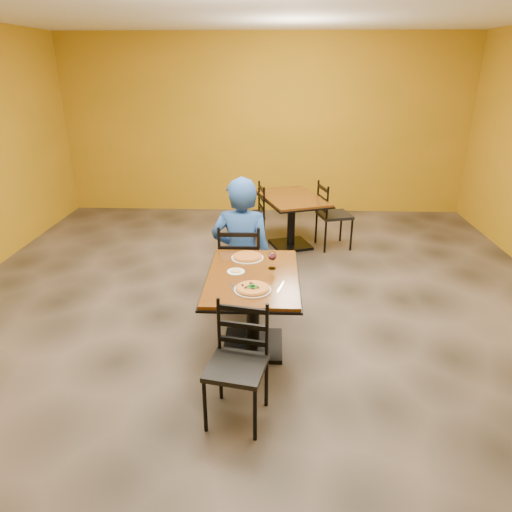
{
  "coord_description": "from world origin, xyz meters",
  "views": [
    {
      "loc": [
        0.18,
        -4.2,
        2.46
      ],
      "look_at": [
        0.02,
        -0.3,
        0.85
      ],
      "focal_mm": 32.3,
      "sensor_mm": 36.0,
      "label": 1
    }
  ],
  "objects_px": {
    "chair_main_near": "(236,368)",
    "table_main": "(253,294)",
    "chair_second_left": "(249,216)",
    "side_plate": "(236,272)",
    "plate_main": "(253,290)",
    "pizza_far": "(247,256)",
    "chair_main_far": "(240,265)",
    "chair_second_right": "(334,215)",
    "diner": "(242,240)",
    "pizza_main": "(253,288)",
    "wine_glass": "(272,259)",
    "plate_far": "(247,258)",
    "table_second": "(292,210)"
  },
  "relations": [
    {
      "from": "table_main",
      "to": "chair_main_far",
      "type": "distance_m",
      "value": 0.85
    },
    {
      "from": "diner",
      "to": "wine_glass",
      "type": "relative_size",
      "value": 7.82
    },
    {
      "from": "diner",
      "to": "pizza_main",
      "type": "relative_size",
      "value": 4.96
    },
    {
      "from": "chair_main_far",
      "to": "plate_far",
      "type": "distance_m",
      "value": 0.53
    },
    {
      "from": "table_second",
      "to": "diner",
      "type": "xyz_separation_m",
      "value": [
        -0.6,
        -1.66,
        0.15
      ]
    },
    {
      "from": "chair_main_far",
      "to": "chair_second_right",
      "type": "distance_m",
      "value": 2.21
    },
    {
      "from": "table_second",
      "to": "pizza_far",
      "type": "relative_size",
      "value": 4.89
    },
    {
      "from": "diner",
      "to": "plate_main",
      "type": "bearing_deg",
      "value": 102.44
    },
    {
      "from": "chair_main_near",
      "to": "chair_second_left",
      "type": "height_order",
      "value": "chair_second_left"
    },
    {
      "from": "chair_second_left",
      "to": "side_plate",
      "type": "bearing_deg",
      "value": -11.78
    },
    {
      "from": "chair_second_left",
      "to": "chair_second_right",
      "type": "height_order",
      "value": "chair_second_right"
    },
    {
      "from": "chair_main_far",
      "to": "chair_second_left",
      "type": "bearing_deg",
      "value": -91.14
    },
    {
      "from": "table_main",
      "to": "diner",
      "type": "xyz_separation_m",
      "value": [
        -0.17,
        1.01,
        0.15
      ]
    },
    {
      "from": "chair_second_left",
      "to": "plate_main",
      "type": "height_order",
      "value": "chair_second_left"
    },
    {
      "from": "chair_second_right",
      "to": "plate_main",
      "type": "bearing_deg",
      "value": 146.11
    },
    {
      "from": "diner",
      "to": "chair_main_near",
      "type": "bearing_deg",
      "value": 97.27
    },
    {
      "from": "plate_far",
      "to": "pizza_far",
      "type": "relative_size",
      "value": 1.11
    },
    {
      "from": "diner",
      "to": "pizza_main",
      "type": "xyz_separation_m",
      "value": [
        0.18,
        -1.31,
        0.07
      ]
    },
    {
      "from": "side_plate",
      "to": "chair_main_far",
      "type": "bearing_deg",
      "value": 91.64
    },
    {
      "from": "table_main",
      "to": "wine_glass",
      "type": "bearing_deg",
      "value": 41.0
    },
    {
      "from": "table_second",
      "to": "side_plate",
      "type": "relative_size",
      "value": 8.56
    },
    {
      "from": "diner",
      "to": "pizza_far",
      "type": "xyz_separation_m",
      "value": [
        0.1,
        -0.63,
        0.07
      ]
    },
    {
      "from": "chair_main_near",
      "to": "side_plate",
      "type": "xyz_separation_m",
      "value": [
        -0.08,
        1.01,
        0.3
      ]
    },
    {
      "from": "chair_main_near",
      "to": "table_main",
      "type": "bearing_deg",
      "value": 96.78
    },
    {
      "from": "chair_main_near",
      "to": "plate_far",
      "type": "bearing_deg",
      "value": 101.07
    },
    {
      "from": "diner",
      "to": "plate_main",
      "type": "xyz_separation_m",
      "value": [
        0.18,
        -1.31,
        0.05
      ]
    },
    {
      "from": "chair_main_far",
      "to": "wine_glass",
      "type": "distance_m",
      "value": 0.84
    },
    {
      "from": "table_second",
      "to": "plate_main",
      "type": "relative_size",
      "value": 4.42
    },
    {
      "from": "pizza_far",
      "to": "wine_glass",
      "type": "bearing_deg",
      "value": -44.06
    },
    {
      "from": "chair_second_right",
      "to": "pizza_far",
      "type": "bearing_deg",
      "value": 139.27
    },
    {
      "from": "table_second",
      "to": "diner",
      "type": "height_order",
      "value": "diner"
    },
    {
      "from": "chair_second_right",
      "to": "side_plate",
      "type": "xyz_separation_m",
      "value": [
        -1.2,
        -2.62,
        0.28
      ]
    },
    {
      "from": "chair_second_right",
      "to": "chair_main_near",
      "type": "bearing_deg",
      "value": 148.1
    },
    {
      "from": "table_main",
      "to": "chair_main_near",
      "type": "xyz_separation_m",
      "value": [
        -0.08,
        -0.95,
        -0.11
      ]
    },
    {
      "from": "chair_main_near",
      "to": "side_plate",
      "type": "height_order",
      "value": "chair_main_near"
    },
    {
      "from": "chair_second_right",
      "to": "plate_far",
      "type": "distance_m",
      "value": 2.56
    },
    {
      "from": "table_main",
      "to": "chair_second_left",
      "type": "xyz_separation_m",
      "value": [
        -0.19,
        2.67,
        -0.1
      ]
    },
    {
      "from": "chair_second_right",
      "to": "wine_glass",
      "type": "relative_size",
      "value": 5.33
    },
    {
      "from": "side_plate",
      "to": "wine_glass",
      "type": "height_order",
      "value": "wine_glass"
    },
    {
      "from": "plate_main",
      "to": "pizza_main",
      "type": "distance_m",
      "value": 0.02
    },
    {
      "from": "chair_second_right",
      "to": "side_plate",
      "type": "height_order",
      "value": "chair_second_right"
    },
    {
      "from": "chair_second_left",
      "to": "side_plate",
      "type": "distance_m",
      "value": 2.63
    },
    {
      "from": "plate_main",
      "to": "pizza_far",
      "type": "xyz_separation_m",
      "value": [
        -0.08,
        0.68,
        0.02
      ]
    },
    {
      "from": "diner",
      "to": "pizza_far",
      "type": "bearing_deg",
      "value": 103.51
    },
    {
      "from": "chair_main_far",
      "to": "pizza_main",
      "type": "xyz_separation_m",
      "value": [
        0.19,
        -1.13,
        0.28
      ]
    },
    {
      "from": "chair_second_right",
      "to": "side_plate",
      "type": "bearing_deg",
      "value": 140.62
    },
    {
      "from": "plate_main",
      "to": "pizza_main",
      "type": "relative_size",
      "value": 1.09
    },
    {
      "from": "table_main",
      "to": "plate_main",
      "type": "xyz_separation_m",
      "value": [
        0.01,
        -0.3,
        0.2
      ]
    },
    {
      "from": "wine_glass",
      "to": "chair_main_near",
      "type": "bearing_deg",
      "value": -102.54
    },
    {
      "from": "chair_main_near",
      "to": "chair_main_far",
      "type": "distance_m",
      "value": 1.79
    }
  ]
}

